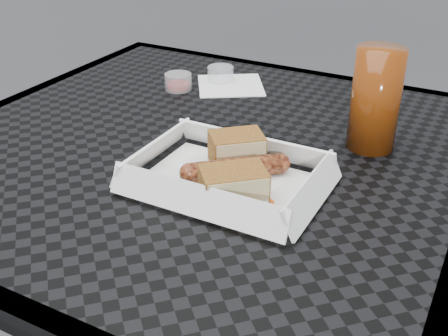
# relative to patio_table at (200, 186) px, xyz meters

# --- Properties ---
(patio_table) EXTENTS (0.80, 0.80, 0.74)m
(patio_table) POSITION_rel_patio_table_xyz_m (0.00, 0.00, 0.00)
(patio_table) COLOR black
(patio_table) RESTS_ON ground
(food_tray) EXTENTS (0.22, 0.15, 0.00)m
(food_tray) POSITION_rel_patio_table_xyz_m (0.10, -0.09, 0.08)
(food_tray) COLOR white
(food_tray) RESTS_ON patio_table
(bratwurst) EXTENTS (0.12, 0.11, 0.03)m
(bratwurst) POSITION_rel_patio_table_xyz_m (0.10, -0.07, 0.09)
(bratwurst) COLOR brown
(bratwurst) RESTS_ON food_tray
(bread_near) EXTENTS (0.09, 0.09, 0.04)m
(bread_near) POSITION_rel_patio_table_xyz_m (0.08, -0.04, 0.10)
(bread_near) COLOR brown
(bread_near) RESTS_ON food_tray
(bread_far) EXTENTS (0.09, 0.09, 0.04)m
(bread_far) POSITION_rel_patio_table_xyz_m (0.12, -0.12, 0.10)
(bread_far) COLOR brown
(bread_far) RESTS_ON food_tray
(veg_garnish) EXTENTS (0.03, 0.03, 0.00)m
(veg_garnish) POSITION_rel_patio_table_xyz_m (0.15, -0.12, 0.08)
(veg_garnish) COLOR #F8570A
(veg_garnish) RESTS_ON food_tray
(napkin) EXTENTS (0.17, 0.17, 0.00)m
(napkin) POSITION_rel_patio_table_xyz_m (-0.07, 0.24, 0.08)
(napkin) COLOR white
(napkin) RESTS_ON patio_table
(condiment_cup_sauce) EXTENTS (0.05, 0.05, 0.03)m
(condiment_cup_sauce) POSITION_rel_patio_table_xyz_m (-0.15, 0.18, 0.09)
(condiment_cup_sauce) COLOR maroon
(condiment_cup_sauce) RESTS_ON patio_table
(condiment_cup_empty) EXTENTS (0.05, 0.05, 0.03)m
(condiment_cup_empty) POSITION_rel_patio_table_xyz_m (-0.10, 0.25, 0.09)
(condiment_cup_empty) COLOR silver
(condiment_cup_empty) RESTS_ON patio_table
(drink_glass) EXTENTS (0.07, 0.07, 0.15)m
(drink_glass) POSITION_rel_patio_table_xyz_m (0.23, 0.11, 0.15)
(drink_glass) COLOR #5C2407
(drink_glass) RESTS_ON patio_table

